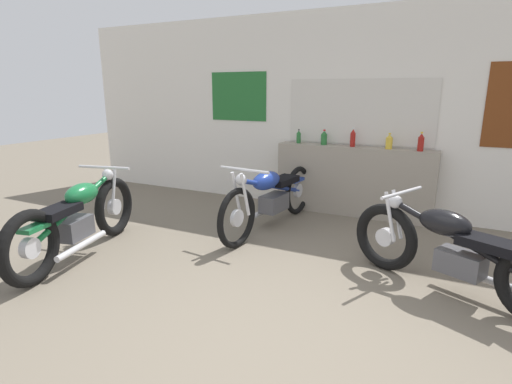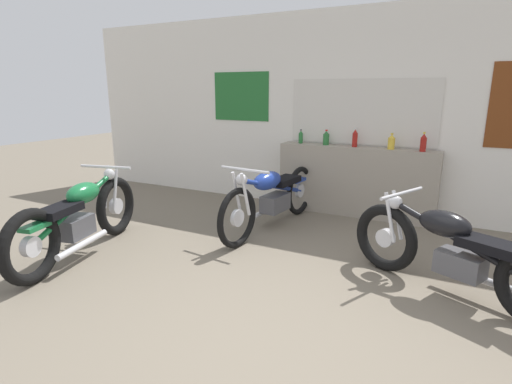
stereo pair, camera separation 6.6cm
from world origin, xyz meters
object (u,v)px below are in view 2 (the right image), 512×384
Objects in this scene: bottle_leftmost at (301,137)px; motorcycle_black at (454,252)px; bottle_left_center at (326,138)px; motorcycle_green at (79,218)px; bottle_center at (355,138)px; motorcycle_blue at (272,196)px; bottle_right_center at (391,142)px; bottle_rightmost at (423,143)px.

bottle_leftmost is 2.96m from motorcycle_black.
bottle_leftmost is 0.94× the size of bottle_left_center.
bottle_left_center reaches higher than motorcycle_green.
motorcycle_green is (-3.55, -0.83, 0.02)m from motorcycle_black.
bottle_center is 0.12× the size of motorcycle_blue.
bottle_center is 0.48m from bottle_right_center.
bottle_rightmost is at bearing 41.37° from motorcycle_green.
motorcycle_green is at bearing -130.68° from motorcycle_blue.
bottle_left_center is at bearing 178.32° from bottle_right_center.
bottle_left_center is 0.12× the size of motorcycle_black.
bottle_left_center reaches higher than motorcycle_black.
bottle_center is 1.44m from motorcycle_blue.
motorcycle_blue reaches higher than motorcycle_black.
motorcycle_black is (1.75, -1.93, -0.66)m from bottle_left_center.
bottle_right_center is 0.10× the size of motorcycle_blue.
motorcycle_black is at bearing -76.02° from bottle_rightmost.
motorcycle_green is at bearing -123.09° from bottle_left_center.
bottle_center is 0.13× the size of motorcycle_green.
bottle_center reaches higher than motorcycle_green.
bottle_left_center is (0.39, -0.01, 0.01)m from bottle_leftmost.
bottle_rightmost reaches higher than motorcycle_black.
bottle_center reaches higher than bottle_leftmost.
bottle_left_center is 3.35m from motorcycle_green.
bottle_right_center is at bearing 114.24° from motorcycle_black.
bottle_center is 0.87m from bottle_rightmost.
bottle_rightmost is 0.12× the size of motorcycle_green.
bottle_left_center is 0.82× the size of bottle_center.
motorcycle_blue is at bearing 49.32° from motorcycle_green.
bottle_rightmost is at bearing -2.13° from bottle_left_center.
bottle_leftmost is at bearing 92.48° from motorcycle_blue.
bottle_center is 1.07× the size of bottle_rightmost.
bottle_left_center is at bearing 56.91° from motorcycle_green.
motorcycle_blue reaches higher than motorcycle_green.
bottle_center is at bearing 177.93° from bottle_rightmost.
bottle_center is at bearing 178.82° from bottle_right_center.
bottle_center reaches higher than bottle_right_center.
bottle_rightmost is (1.67, -0.06, 0.02)m from bottle_leftmost.
bottle_center is 1.25× the size of bottle_right_center.
bottle_leftmost is 0.96× the size of bottle_right_center.
bottle_rightmost is at bearing -3.16° from bottle_right_center.
bottle_leftmost is 1.24m from motorcycle_blue.
bottle_right_center is 0.10× the size of motorcycle_green.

